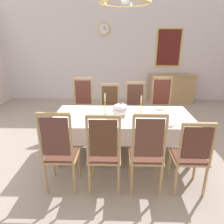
# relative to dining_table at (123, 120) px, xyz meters

# --- Properties ---
(ground) EXTENTS (7.63, 6.89, 0.04)m
(ground) POSITION_rel_dining_table_xyz_m (0.00, 0.08, -0.69)
(ground) COLOR #A5968D
(back_wall) EXTENTS (7.63, 0.08, 3.14)m
(back_wall) POSITION_rel_dining_table_xyz_m (0.00, 3.56, 0.90)
(back_wall) COLOR silver
(back_wall) RESTS_ON ground
(dining_table) EXTENTS (2.34, 1.04, 0.74)m
(dining_table) POSITION_rel_dining_table_xyz_m (0.00, 0.00, 0.00)
(dining_table) COLOR tan
(dining_table) RESTS_ON ground
(tablecloth) EXTENTS (2.36, 1.06, 0.30)m
(tablecloth) POSITION_rel_dining_table_xyz_m (0.00, 0.00, 0.01)
(tablecloth) COLOR white
(tablecloth) RESTS_ON dining_table
(chair_south_a) EXTENTS (0.44, 0.42, 1.17)m
(chair_south_a) POSITION_rel_dining_table_xyz_m (-0.84, -0.93, -0.07)
(chair_south_a) COLOR tan
(chair_south_a) RESTS_ON ground
(chair_north_a) EXTENTS (0.44, 0.42, 1.20)m
(chair_north_a) POSITION_rel_dining_table_xyz_m (-0.84, 0.93, -0.06)
(chair_north_a) COLOR tan
(chair_north_a) RESTS_ON ground
(chair_south_b) EXTENTS (0.44, 0.42, 1.15)m
(chair_south_b) POSITION_rel_dining_table_xyz_m (-0.26, -0.93, -0.08)
(chair_south_b) COLOR tan
(chair_south_b) RESTS_ON ground
(chair_north_b) EXTENTS (0.44, 0.42, 1.07)m
(chair_north_b) POSITION_rel_dining_table_xyz_m (-0.26, 0.92, -0.10)
(chair_north_b) COLOR tan
(chair_north_b) RESTS_ON ground
(chair_south_c) EXTENTS (0.44, 0.42, 1.17)m
(chair_south_c) POSITION_rel_dining_table_xyz_m (0.29, -0.93, -0.07)
(chair_south_c) COLOR tan
(chair_south_c) RESTS_ON ground
(chair_north_c) EXTENTS (0.44, 0.42, 1.11)m
(chair_north_c) POSITION_rel_dining_table_xyz_m (0.29, 0.93, -0.09)
(chair_north_c) COLOR tan
(chair_north_c) RESTS_ON ground
(chair_south_d) EXTENTS (0.44, 0.42, 1.07)m
(chair_south_d) POSITION_rel_dining_table_xyz_m (0.86, -0.92, -0.10)
(chair_south_d) COLOR tan
(chair_south_d) RESTS_ON ground
(chair_north_d) EXTENTS (0.44, 0.42, 1.22)m
(chair_north_d) POSITION_rel_dining_table_xyz_m (0.86, 0.93, -0.05)
(chair_north_d) COLOR tan
(chair_north_d) RESTS_ON ground
(soup_tureen) EXTENTS (0.28, 0.28, 0.23)m
(soup_tureen) POSITION_rel_dining_table_xyz_m (-0.04, 0.00, 0.19)
(soup_tureen) COLOR white
(soup_tureen) RESTS_ON tablecloth
(candlestick_west) EXTENTS (0.07, 0.07, 0.39)m
(candlestick_west) POSITION_rel_dining_table_xyz_m (-0.30, 0.00, 0.23)
(candlestick_west) COLOR gold
(candlestick_west) RESTS_ON tablecloth
(candlestick_east) EXTENTS (0.07, 0.07, 0.35)m
(candlestick_east) POSITION_rel_dining_table_xyz_m (0.30, -0.00, 0.22)
(candlestick_east) COLOR gold
(candlestick_east) RESTS_ON tablecloth
(bowl_near_left) EXTENTS (0.18, 0.18, 0.04)m
(bowl_near_left) POSITION_rel_dining_table_xyz_m (0.69, 0.35, 0.10)
(bowl_near_left) COLOR white
(bowl_near_left) RESTS_ON tablecloth
(bowl_near_right) EXTENTS (0.18, 0.18, 0.03)m
(bowl_near_right) POSITION_rel_dining_table_xyz_m (0.69, -0.39, 0.10)
(bowl_near_right) COLOR white
(bowl_near_right) RESTS_ON tablecloth
(bowl_far_left) EXTENTS (0.16, 0.16, 0.04)m
(bowl_far_left) POSITION_rel_dining_table_xyz_m (-0.28, -0.39, 0.10)
(bowl_far_left) COLOR white
(bowl_far_left) RESTS_ON tablecloth
(spoon_primary) EXTENTS (0.03, 0.18, 0.01)m
(spoon_primary) POSITION_rel_dining_table_xyz_m (0.81, 0.38, 0.08)
(spoon_primary) COLOR gold
(spoon_primary) RESTS_ON tablecloth
(spoon_secondary) EXTENTS (0.03, 0.18, 0.01)m
(spoon_secondary) POSITION_rel_dining_table_xyz_m (0.81, -0.36, 0.08)
(spoon_secondary) COLOR gold
(spoon_secondary) RESTS_ON tablecloth
(sideboard) EXTENTS (1.44, 0.48, 0.90)m
(sideboard) POSITION_rel_dining_table_xyz_m (1.64, 3.24, -0.21)
(sideboard) COLOR tan
(sideboard) RESTS_ON ground
(mounted_clock) EXTENTS (0.35, 0.06, 0.35)m
(mounted_clock) POSITION_rel_dining_table_xyz_m (-0.52, 3.49, 1.59)
(mounted_clock) COLOR #D1B251
(framed_painting) EXTENTS (0.79, 0.05, 1.16)m
(framed_painting) POSITION_rel_dining_table_xyz_m (1.51, 3.50, 1.04)
(framed_painting) COLOR #D1B251
(chandelier) EXTENTS (0.75, 0.74, 0.66)m
(chandelier) POSITION_rel_dining_table_xyz_m (-0.00, -0.00, 1.79)
(chandelier) COLOR gold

